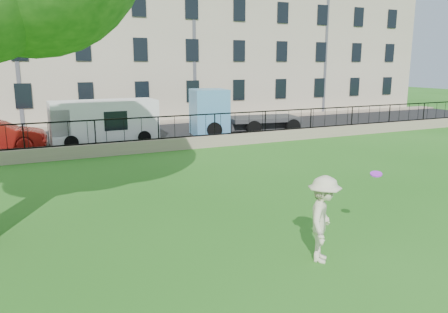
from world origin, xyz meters
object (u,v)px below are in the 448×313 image
frisbee (376,174)px  white_van (104,122)px  blue_truck (245,111)px  man (323,219)px

frisbee → white_van: 16.87m
white_van → blue_truck: size_ratio=0.84×
frisbee → blue_truck: blue_truck is taller
frisbee → white_van: white_van is taller
frisbee → blue_truck: (5.20, 16.53, -0.38)m
man → blue_truck: (6.77, 16.70, 0.42)m
blue_truck → frisbee: bearing=-99.6°
frisbee → white_van: bearing=101.3°
frisbee → white_van: (-3.30, 16.53, -0.59)m
man → frisbee: bearing=-40.7°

